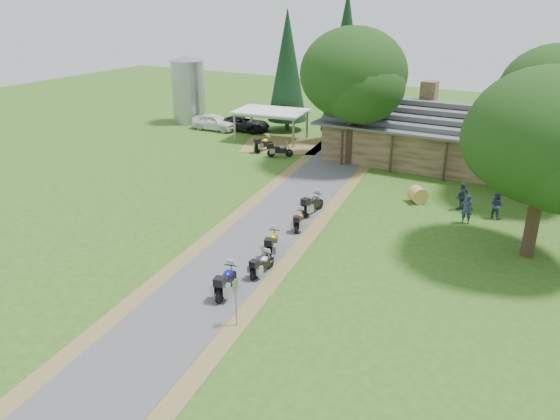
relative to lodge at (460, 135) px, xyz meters
The scene contains 24 objects.
ground 24.86m from the lodge, 104.04° to the right, with size 120.00×120.00×0.00m, color #305417.
driveway 21.17m from the lodge, 108.00° to the right, with size 46.00×46.00×0.00m, color #4C4C4F.
lodge is the anchor object (origin of this frame).
silo 28.17m from the lodge, behind, with size 3.36×3.36×6.83m, color gray.
carport 16.85m from the lodge, behind, with size 6.35×4.23×2.75m, color white, non-canonical shape.
car_white_sedan 23.74m from the lodge, behind, with size 6.04×2.55×2.01m, color white.
car_dark_suv 21.07m from the lodge, behind, with size 5.59×2.38×2.14m, color black.
motorcycle_row_a 25.88m from the lodge, 100.48° to the right, with size 2.05×0.67×1.40m, color #0F1296, non-canonical shape.
motorcycle_row_b 23.51m from the lodge, 100.36° to the right, with size 1.71×0.56×1.17m, color #ACAEB4, non-canonical shape.
motorcycle_row_c 21.47m from the lodge, 103.35° to the right, with size 1.96×0.64×1.34m, color #C9AB05, non-canonical shape.
motorcycle_row_d 18.13m from the lodge, 106.63° to the right, with size 1.71×0.56×1.17m, color orange, non-canonical shape.
motorcycle_row_e 15.92m from the lodge, 110.41° to the right, with size 2.05×0.67×1.41m, color black, non-canonical shape.
motorcycle_carport_a 16.07m from the lodge, 165.62° to the right, with size 2.01×0.66×1.37m, color #D2C700, non-canonical shape.
motorcycle_carport_b 14.31m from the lodge, 159.95° to the right, with size 1.90×0.62×1.30m, color slate, non-canonical shape.
person_a 12.17m from the lodge, 75.34° to the right, with size 0.60×0.43×2.11m, color #2D3851.
person_b 11.08m from the lodge, 66.10° to the right, with size 0.57×0.41×2.00m, color #2D3851.
person_c 10.02m from the lodge, 76.23° to the right, with size 0.59×0.42×2.07m, color #2D3851.
hay_bale 9.92m from the lodge, 92.32° to the right, with size 1.06×1.06×0.97m, color #A1853B.
sign_post 27.51m from the lodge, 96.01° to the right, with size 0.39×0.07×2.18m, color gray, non-canonical shape.
oak_lodge_left 9.12m from the lodge, 153.24° to the right, with size 8.10×8.10×11.43m, color black, non-canonical shape.
oak_lodge_right 8.74m from the lodge, 38.50° to the right, with size 7.02×7.02×11.24m, color black, non-canonical shape.
oak_driveway 16.28m from the lodge, 65.07° to the right, with size 7.85×7.85×10.26m, color black, non-canonical shape.
cedar_near 11.84m from the lodge, 167.89° to the left, with size 4.06×4.06×13.17m, color black.
cedar_far 18.18m from the lodge, 167.38° to the left, with size 3.81×3.81×11.54m, color black.
Camera 1 is at (13.95, -19.10, 12.75)m, focal length 35.00 mm.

